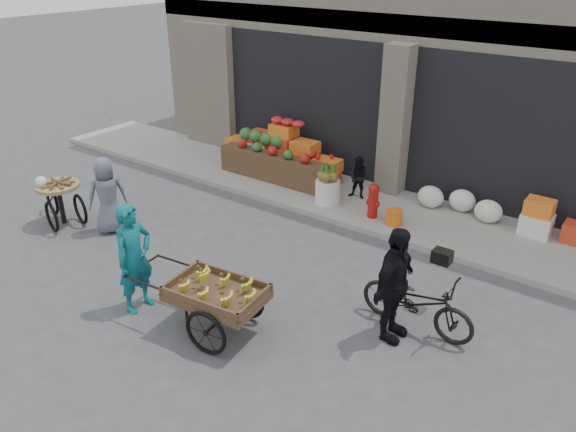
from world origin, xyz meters
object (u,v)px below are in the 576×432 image
Objects in this scene: fire_hydrant at (373,199)px; vendor_woman at (134,258)px; orange_bucket at (394,217)px; cyclist at (394,285)px; vendor_grey at (107,195)px; seated_person at (359,178)px; pineapple_bin at (328,192)px; banana_cart at (213,290)px; bicycle at (417,302)px; tricycle_cart at (59,197)px.

vendor_woman reaches higher than fire_hydrant.
fire_hydrant is 0.41× the size of vendor_woman.
orange_bucket is 5.09m from vendor_woman.
orange_bucket is 3.45m from cyclist.
cyclist reaches higher than orange_bucket.
fire_hydrant is 2.22× the size of orange_bucket.
cyclist is at bearing 119.49° from vendor_grey.
pineapple_bin is at bearing -133.69° from seated_person.
banana_cart is at bearing -91.41° from fire_hydrant.
vendor_grey is at bearing 60.26° from vendor_woman.
fire_hydrant is 3.47m from bicycle.
seated_person reaches higher than pineapple_bin.
banana_cart is 3.96m from vendor_grey.
banana_cart is 2.50m from cyclist.
seated_person is 4.42m from bicycle.
cyclist reaches higher than banana_cart.
vendor_grey reaches higher than tricycle_cart.
banana_cart is 4.93m from tricycle_cart.
orange_bucket is at bearing -5.71° from fire_hydrant.
vendor_woman is at bearing 87.88° from vendor_grey.
pineapple_bin is 1.11m from fire_hydrant.
banana_cart reaches higher than bicycle.
banana_cart reaches higher than fire_hydrant.
fire_hydrant reaches higher than pineapple_bin.
orange_bucket is 5.51m from vendor_grey.
vendor_woman reaches higher than cyclist.
vendor_grey is at bearing -143.34° from orange_bucket.
pineapple_bin is at bearing 45.22° from cyclist.
orange_bucket is at bearing 33.22° from bicycle.
fire_hydrant is 0.76× the size of seated_person.
orange_bucket is (1.60, -0.10, -0.10)m from pineapple_bin.
bicycle reaches higher than fire_hydrant.
fire_hydrant is (1.10, -0.05, 0.13)m from pineapple_bin.
bicycle is (6.09, 0.62, -0.30)m from vendor_grey.
banana_cart is (-0.11, -4.46, 0.19)m from fire_hydrant.
seated_person is 0.39× the size of banana_cart.
vendor_woman is (-0.35, -4.77, 0.50)m from pineapple_bin.
tricycle_cart is at bearing 164.30° from banana_cart.
seated_person is 0.54× the size of vendor_woman.
vendor_woman is (-1.95, -4.67, 0.60)m from orange_bucket.
orange_bucket is 0.21× the size of vendor_grey.
fire_hydrant is at bearing -17.38° from vendor_woman.
vendor_grey is (-2.46, 1.39, -0.12)m from vendor_woman.
tricycle_cart is at bearing 95.70° from cyclist.
vendor_grey is (-3.91, -3.33, 0.25)m from fire_hydrant.
orange_bucket is 0.19× the size of cyclist.
bicycle is at bearing -61.29° from vendor_woman.
banana_cart is at bearing 4.97° from tricycle_cart.
pineapple_bin is at bearing 177.40° from fire_hydrant.
pineapple_bin is 0.30× the size of vendor_woman.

